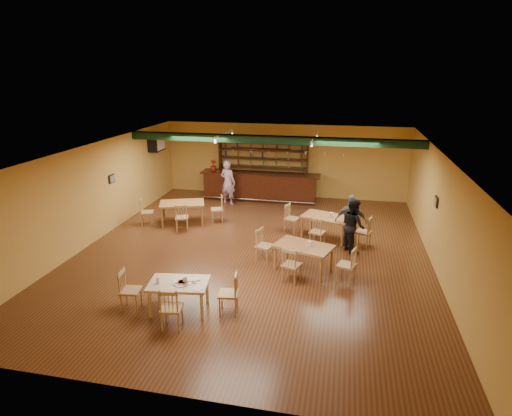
% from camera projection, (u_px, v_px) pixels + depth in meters
% --- Properties ---
extents(floor, '(12.00, 12.00, 0.00)m').
position_uv_depth(floor, '(253.00, 251.00, 12.62)').
color(floor, '#542A18').
rests_on(floor, ground).
extents(ceiling_beam, '(10.00, 0.30, 0.25)m').
position_uv_depth(ceiling_beam, '(271.00, 140.00, 14.33)').
color(ceiling_beam, black).
rests_on(ceiling_beam, ceiling).
extents(track_rail_left, '(0.05, 2.50, 0.05)m').
position_uv_depth(track_rail_left, '(224.00, 133.00, 15.22)').
color(track_rail_left, white).
rests_on(track_rail_left, ceiling).
extents(track_rail_right, '(0.05, 2.50, 0.05)m').
position_uv_depth(track_rail_right, '(314.00, 136.00, 14.60)').
color(track_rail_right, white).
rests_on(track_rail_right, ceiling).
extents(ac_unit, '(0.34, 0.70, 0.48)m').
position_uv_depth(ac_unit, '(156.00, 143.00, 16.74)').
color(ac_unit, white).
rests_on(ac_unit, wall_left).
extents(picture_left, '(0.04, 0.34, 0.28)m').
position_uv_depth(picture_left, '(112.00, 179.00, 14.00)').
color(picture_left, black).
rests_on(picture_left, wall_left).
extents(picture_right, '(0.04, 0.34, 0.28)m').
position_uv_depth(picture_right, '(436.00, 202.00, 11.58)').
color(picture_right, black).
rests_on(picture_right, wall_right).
extents(bar_counter, '(4.82, 0.85, 1.13)m').
position_uv_depth(bar_counter, '(260.00, 187.00, 17.40)').
color(bar_counter, '#35120A').
rests_on(bar_counter, ground).
extents(back_bar_hutch, '(3.73, 0.40, 2.28)m').
position_uv_depth(back_bar_hutch, '(263.00, 169.00, 17.81)').
color(back_bar_hutch, '#35120A').
rests_on(back_bar_hutch, ground).
extents(poinsettia, '(0.32, 0.32, 0.44)m').
position_uv_depth(poinsettia, '(213.00, 165.00, 17.54)').
color(poinsettia, '#A51F0F').
rests_on(poinsettia, bar_counter).
extents(dining_table_a, '(1.72, 1.35, 0.75)m').
position_uv_depth(dining_table_a, '(183.00, 213.00, 14.81)').
color(dining_table_a, '#A06038').
rests_on(dining_table_a, ground).
extents(dining_table_b, '(1.69, 1.32, 0.74)m').
position_uv_depth(dining_table_b, '(326.00, 227.00, 13.46)').
color(dining_table_b, '#A06038').
rests_on(dining_table_b, ground).
extents(dining_table_d, '(1.67, 1.31, 0.73)m').
position_uv_depth(dining_table_d, '(303.00, 258.00, 11.30)').
color(dining_table_d, '#A06038').
rests_on(dining_table_d, ground).
extents(near_table, '(1.39, 1.00, 0.69)m').
position_uv_depth(near_table, '(179.00, 296.00, 9.44)').
color(near_table, '#C7B285').
rests_on(near_table, ground).
extents(pizza_tray, '(0.54, 0.54, 0.01)m').
position_uv_depth(pizza_tray, '(182.00, 283.00, 9.31)').
color(pizza_tray, silver).
rests_on(pizza_tray, near_table).
extents(parmesan_shaker, '(0.08, 0.08, 0.11)m').
position_uv_depth(parmesan_shaker, '(158.00, 281.00, 9.26)').
color(parmesan_shaker, '#EAE5C6').
rests_on(parmesan_shaker, near_table).
extents(napkin_stack, '(0.25, 0.24, 0.03)m').
position_uv_depth(napkin_stack, '(195.00, 279.00, 9.43)').
color(napkin_stack, white).
rests_on(napkin_stack, near_table).
extents(pizza_server, '(0.33, 0.15, 0.00)m').
position_uv_depth(pizza_server, '(189.00, 282.00, 9.32)').
color(pizza_server, silver).
rests_on(pizza_server, pizza_tray).
extents(side_plate, '(0.25, 0.25, 0.01)m').
position_uv_depth(side_plate, '(198.00, 289.00, 9.06)').
color(side_plate, white).
rests_on(side_plate, near_table).
extents(patron_bar, '(0.74, 0.59, 1.77)m').
position_uv_depth(patron_bar, '(228.00, 183.00, 16.76)').
color(patron_bar, '#8C4AA1').
rests_on(patron_bar, ground).
extents(patron_right_a, '(0.88, 0.96, 1.60)m').
position_uv_depth(patron_right_a, '(353.00, 225.00, 12.43)').
color(patron_right_a, black).
rests_on(patron_right_a, ground).
extents(patron_right_b, '(0.94, 0.40, 1.59)m').
position_uv_depth(patron_right_b, '(351.00, 221.00, 12.79)').
color(patron_right_b, slate).
rests_on(patron_right_b, ground).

